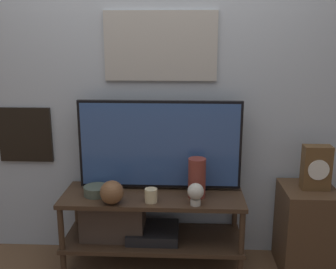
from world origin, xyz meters
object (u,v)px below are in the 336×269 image
at_px(candle_jar, 151,195).
at_px(mantel_clock, 316,168).
at_px(decorative_bust, 196,193).
at_px(vase_round_glass, 112,192).
at_px(television, 160,145).
at_px(vase_wide_bowl, 96,191).
at_px(vase_tall_ceramic, 197,178).

height_order(candle_jar, mantel_clock, mantel_clock).
bearing_deg(decorative_bust, vase_round_glass, -179.82).
relative_size(television, vase_round_glass, 7.29).
relative_size(candle_jar, mantel_clock, 0.30).
distance_m(television, vase_wide_bowl, 0.54).
relative_size(vase_wide_bowl, candle_jar, 1.89).
bearing_deg(vase_tall_ceramic, vase_wide_bowl, -179.70).
height_order(television, vase_wide_bowl, television).
bearing_deg(television, vase_round_glass, -138.15).
relative_size(vase_round_glass, decorative_bust, 1.05).
bearing_deg(mantel_clock, vase_round_glass, -172.27).
height_order(candle_jar, decorative_bust, decorative_bust).
bearing_deg(candle_jar, mantel_clock, 7.48).
height_order(television, candle_jar, television).
relative_size(television, vase_tall_ceramic, 4.18).
bearing_deg(vase_wide_bowl, television, 16.60).
height_order(decorative_bust, mantel_clock, mantel_clock).
bearing_deg(vase_round_glass, mantel_clock, 7.73).
bearing_deg(decorative_bust, mantel_clock, 12.67).
height_order(television, vase_tall_ceramic, television).
relative_size(vase_tall_ceramic, decorative_bust, 1.84).
relative_size(vase_wide_bowl, decorative_bust, 1.15).
distance_m(vase_wide_bowl, candle_jar, 0.40).
bearing_deg(candle_jar, vase_round_glass, -171.16).
distance_m(vase_tall_ceramic, decorative_bust, 0.15).
xyz_separation_m(vase_round_glass, candle_jar, (0.25, 0.04, -0.03)).
xyz_separation_m(television, vase_wide_bowl, (-0.44, -0.13, -0.30)).
height_order(vase_round_glass, decorative_bust, vase_round_glass).
bearing_deg(vase_wide_bowl, mantel_clock, 1.84).
bearing_deg(decorative_bust, television, 133.36).
bearing_deg(television, vase_wide_bowl, -163.40).
bearing_deg(vase_round_glass, decorative_bust, 0.18).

